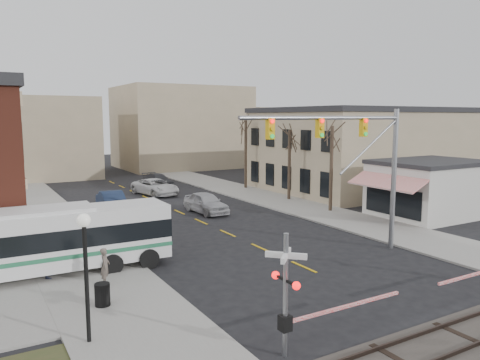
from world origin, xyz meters
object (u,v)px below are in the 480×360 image
(car_a, at_px, (206,203))
(pedestrian_far, at_px, (51,258))
(street_lamp, at_px, (85,251))
(car_c, at_px, (155,187))
(rr_crossing_west, at_px, (296,294))
(pedestrian_near, at_px, (105,266))
(car_d, at_px, (158,180))
(traffic_signal_mast, at_px, (358,151))
(transit_bus, at_px, (40,241))
(trash_bin, at_px, (102,294))
(car_b, at_px, (110,200))

(car_a, height_order, pedestrian_far, pedestrian_far)
(street_lamp, distance_m, car_c, 30.73)
(pedestrian_far, bearing_deg, car_c, -5.99)
(rr_crossing_west, xyz_separation_m, pedestrian_near, (-3.74, 9.06, -1.02))
(rr_crossing_west, relative_size, car_d, 1.19)
(traffic_signal_mast, bearing_deg, car_c, 95.44)
(transit_bus, xyz_separation_m, street_lamp, (0.42, -7.96, 1.45))
(trash_bin, height_order, pedestrian_near, pedestrian_near)
(car_a, bearing_deg, traffic_signal_mast, -85.51)
(street_lamp, xyz_separation_m, car_b, (6.81, 22.73, -2.42))
(car_c, bearing_deg, pedestrian_near, -127.84)
(rr_crossing_west, relative_size, pedestrian_far, 3.10)
(trash_bin, distance_m, car_b, 20.72)
(transit_bus, bearing_deg, car_c, 56.94)
(transit_bus, distance_m, car_d, 29.46)
(rr_crossing_west, xyz_separation_m, pedestrian_far, (-5.66, 11.28, -0.94))
(traffic_signal_mast, relative_size, rr_crossing_west, 1.85)
(traffic_signal_mast, relative_size, pedestrian_near, 6.25)
(transit_bus, relative_size, pedestrian_near, 7.38)
(car_b, height_order, car_c, car_b)
(street_lamp, bearing_deg, car_d, 65.89)
(car_d, bearing_deg, car_b, -136.49)
(traffic_signal_mast, bearing_deg, rr_crossing_west, -143.21)
(street_lamp, bearing_deg, car_c, 65.76)
(street_lamp, relative_size, car_b, 0.89)
(trash_bin, bearing_deg, car_a, 51.27)
(rr_crossing_west, height_order, car_b, rr_crossing_west)
(car_a, xyz_separation_m, car_c, (-0.39, 10.40, -0.04))
(traffic_signal_mast, xyz_separation_m, trash_bin, (-13.79, -0.27, -5.19))
(car_a, bearing_deg, pedestrian_near, -135.18)
(street_lamp, height_order, car_a, street_lamp)
(transit_bus, bearing_deg, car_b, 63.93)
(pedestrian_far, bearing_deg, car_b, 1.53)
(rr_crossing_west, relative_size, car_b, 1.14)
(trash_bin, bearing_deg, traffic_signal_mast, 1.14)
(trash_bin, height_order, car_b, car_b)
(trash_bin, relative_size, car_c, 0.16)
(traffic_signal_mast, bearing_deg, car_a, 97.80)
(traffic_signal_mast, relative_size, trash_bin, 11.45)
(pedestrian_near, bearing_deg, car_d, -1.07)
(pedestrian_far, bearing_deg, traffic_signal_mast, -80.50)
(traffic_signal_mast, relative_size, car_a, 2.15)
(transit_bus, relative_size, car_a, 2.53)
(car_b, xyz_separation_m, car_d, (8.02, 10.40, -0.12))
(car_c, bearing_deg, traffic_signal_mast, -97.23)
(transit_bus, distance_m, car_c, 23.85)
(rr_crossing_west, bearing_deg, pedestrian_near, 112.45)
(car_a, distance_m, car_d, 15.71)
(car_c, bearing_deg, rr_crossing_west, -115.00)
(car_b, bearing_deg, traffic_signal_mast, 117.13)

